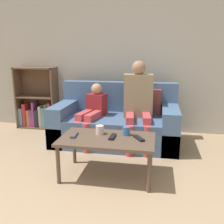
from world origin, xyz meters
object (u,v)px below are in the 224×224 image
at_px(person_child, 92,111).
at_px(couch, 117,123).
at_px(person_adult, 138,99).
at_px(cup_far, 100,130).
at_px(tv_remote_0, 74,135).
at_px(cup_near, 126,131).
at_px(tv_remote_1, 139,138).
at_px(coffee_table, 107,142).
at_px(tv_remote_2, 112,137).
at_px(bookshelf, 38,105).

bearing_deg(person_child, couch, 35.83).
bearing_deg(couch, person_adult, -14.15).
relative_size(cup_far, tv_remote_0, 0.54).
height_order(person_child, cup_near, person_child).
bearing_deg(tv_remote_1, coffee_table, 151.84).
xyz_separation_m(couch, tv_remote_0, (-0.28, -1.04, 0.16)).
bearing_deg(tv_remote_0, cup_far, 19.04).
xyz_separation_m(person_adult, cup_near, (-0.05, -0.84, -0.19)).
bearing_deg(person_child, person_adult, 17.64).
relative_size(person_child, tv_remote_2, 4.92).
bearing_deg(coffee_table, tv_remote_1, 3.03).
relative_size(coffee_table, cup_far, 10.28).
distance_m(person_adult, person_child, 0.65).
distance_m(cup_far, tv_remote_1, 0.43).
relative_size(bookshelf, person_child, 1.22).
distance_m(bookshelf, tv_remote_2, 2.18).
relative_size(coffee_table, cup_near, 10.56).
bearing_deg(couch, person_child, -156.02).
distance_m(tv_remote_1, tv_remote_2, 0.27).
bearing_deg(bookshelf, person_child, -28.81).
height_order(cup_far, tv_remote_1, cup_far).
distance_m(couch, person_adult, 0.49).
relative_size(coffee_table, tv_remote_1, 5.66).
bearing_deg(cup_near, person_adult, 86.43).
relative_size(coffee_table, tv_remote_2, 5.62).
distance_m(coffee_table, tv_remote_1, 0.33).
distance_m(coffee_table, person_adult, 1.03).
relative_size(bookshelf, coffee_table, 1.07).
distance_m(person_child, tv_remote_0, 0.90).
bearing_deg(tv_remote_2, coffee_table, -165.34).
distance_m(person_adult, cup_far, 0.94).
height_order(cup_near, cup_far, cup_far).
relative_size(bookshelf, tv_remote_2, 5.99).
bearing_deg(tv_remote_0, bookshelf, 122.67).
bearing_deg(bookshelf, tv_remote_0, -52.43).
height_order(coffee_table, person_adult, person_adult).
bearing_deg(coffee_table, couch, 94.05).
height_order(couch, tv_remote_0, couch).
relative_size(person_adult, tv_remote_2, 6.78).
bearing_deg(bookshelf, couch, -18.41).
relative_size(bookshelf, tv_remote_0, 5.92).
height_order(person_adult, tv_remote_2, person_adult).
bearing_deg(cup_near, cup_far, -177.08).
bearing_deg(tv_remote_1, couch, 79.94).
xyz_separation_m(person_child, cup_far, (0.29, -0.79, -0.01)).
distance_m(person_child, tv_remote_2, 0.99).
bearing_deg(tv_remote_0, person_adult, 54.02).
xyz_separation_m(cup_far, tv_remote_1, (0.42, -0.09, -0.04)).
distance_m(couch, cup_near, 0.97).
distance_m(bookshelf, tv_remote_1, 2.38).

